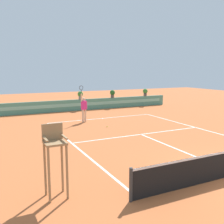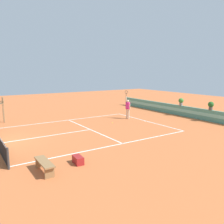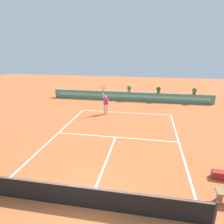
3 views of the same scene
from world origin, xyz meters
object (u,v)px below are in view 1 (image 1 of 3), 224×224
object	(u,v)px
umpire_chair	(55,152)
potted_plant_right	(112,93)
potted_plant_far_right	(145,92)
tennis_ball_near_baseline	(107,127)
potted_plant_centre	(80,95)
tennis_player	(84,107)

from	to	relation	value
umpire_chair	potted_plant_right	world-z (taller)	umpire_chair
potted_plant_far_right	umpire_chair	bearing A→B (deg)	-130.74
umpire_chair	tennis_ball_near_baseline	size ratio (longest dim) A/B	31.47
tennis_ball_near_baseline	potted_plant_right	size ratio (longest dim) A/B	0.09
potted_plant_right	umpire_chair	bearing A→B (deg)	-121.62
potted_plant_far_right	potted_plant_centre	bearing A→B (deg)	180.00
tennis_ball_near_baseline	tennis_player	bearing A→B (deg)	109.65
tennis_ball_near_baseline	potted_plant_far_right	bearing A→B (deg)	43.68
tennis_player	umpire_chair	bearing A→B (deg)	-114.47
tennis_player	tennis_ball_near_baseline	size ratio (longest dim) A/B	38.01
umpire_chair	potted_plant_right	size ratio (longest dim) A/B	2.96
tennis_ball_near_baseline	potted_plant_far_right	world-z (taller)	potted_plant_far_right
umpire_chair	potted_plant_right	distance (m)	17.76
tennis_player	potted_plant_right	bearing A→B (deg)	47.44
potted_plant_far_right	potted_plant_right	bearing A→B (deg)	180.00
potted_plant_far_right	tennis_player	bearing A→B (deg)	-148.43
tennis_ball_near_baseline	potted_plant_centre	size ratio (longest dim) A/B	0.09
tennis_player	potted_plant_centre	xyz separation A→B (m)	(1.59, 5.24, 0.36)
tennis_player	tennis_ball_near_baseline	world-z (taller)	tennis_player
potted_plant_right	potted_plant_centre	size ratio (longest dim) A/B	1.00
tennis_player	potted_plant_centre	bearing A→B (deg)	73.17
tennis_player	potted_plant_centre	size ratio (longest dim) A/B	3.57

